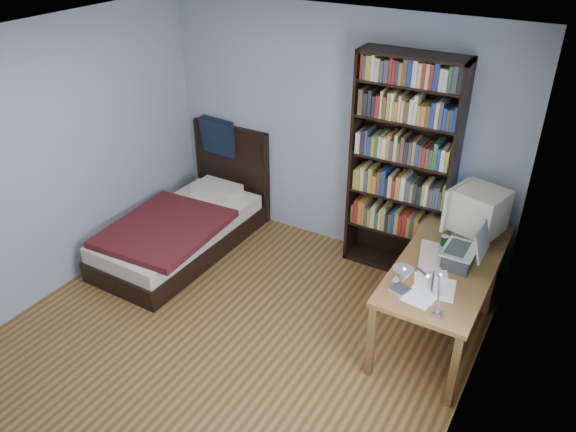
# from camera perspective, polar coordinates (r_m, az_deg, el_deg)

# --- Properties ---
(room) EXTENTS (4.20, 4.24, 2.50)m
(room) POSITION_cam_1_polar(r_m,az_deg,el_deg) (4.15, -7.65, -0.95)
(room) COLOR brown
(room) RESTS_ON ground
(desk) EXTENTS (0.75, 1.69, 0.73)m
(desk) POSITION_cam_1_polar(r_m,az_deg,el_deg) (5.40, 16.92, -4.63)
(desk) COLOR brown
(desk) RESTS_ON floor
(crt_monitor) EXTENTS (0.51, 0.47, 0.48)m
(crt_monitor) POSITION_cam_1_polar(r_m,az_deg,el_deg) (5.09, 18.64, 0.53)
(crt_monitor) COLOR beige
(crt_monitor) RESTS_ON desk
(laptop) EXTENTS (0.32, 0.33, 0.40)m
(laptop) POSITION_cam_1_polar(r_m,az_deg,el_deg) (4.73, 17.20, -3.82)
(laptop) COLOR #2D2D30
(laptop) RESTS_ON desk
(desk_lamp) EXTENTS (0.25, 0.56, 0.66)m
(desk_lamp) POSITION_cam_1_polar(r_m,az_deg,el_deg) (3.62, 12.20, -6.37)
(desk_lamp) COLOR #99999E
(desk_lamp) RESTS_ON desk
(keyboard) EXTENTS (0.29, 0.49, 0.04)m
(keyboard) POSITION_cam_1_polar(r_m,az_deg,el_deg) (4.82, 14.26, -4.07)
(keyboard) COLOR beige
(keyboard) RESTS_ON desk
(speaker) EXTENTS (0.12, 0.12, 0.18)m
(speaker) POSITION_cam_1_polar(r_m,az_deg,el_deg) (4.40, 15.14, -6.61)
(speaker) COLOR #939396
(speaker) RESTS_ON desk
(soda_can) EXTENTS (0.06, 0.06, 0.11)m
(soda_can) POSITION_cam_1_polar(r_m,az_deg,el_deg) (4.97, 15.58, -2.55)
(soda_can) COLOR #083C14
(soda_can) RESTS_ON desk
(mouse) EXTENTS (0.06, 0.11, 0.04)m
(mouse) POSITION_cam_1_polar(r_m,az_deg,el_deg) (5.09, 17.02, -2.49)
(mouse) COLOR silver
(mouse) RESTS_ON desk
(phone_silver) EXTENTS (0.09, 0.10, 0.02)m
(phone_silver) POSITION_cam_1_polar(r_m,az_deg,el_deg) (4.65, 12.01, -5.18)
(phone_silver) COLOR silver
(phone_silver) RESTS_ON desk
(phone_grey) EXTENTS (0.06, 0.10, 0.02)m
(phone_grey) POSITION_cam_1_polar(r_m,az_deg,el_deg) (4.50, 11.01, -6.36)
(phone_grey) COLOR #939396
(phone_grey) RESTS_ON desk
(external_drive) EXTENTS (0.16, 0.16, 0.03)m
(external_drive) POSITION_cam_1_polar(r_m,az_deg,el_deg) (4.40, 11.35, -7.37)
(external_drive) COLOR #939396
(external_drive) RESTS_ON desk
(bookshelf) EXTENTS (0.99, 0.30, 2.19)m
(bookshelf) POSITION_cam_1_polar(r_m,az_deg,el_deg) (5.44, 11.50, 4.69)
(bookshelf) COLOR black
(bookshelf) RESTS_ON floor
(bed) EXTENTS (1.07, 2.03, 1.16)m
(bed) POSITION_cam_1_polar(r_m,az_deg,el_deg) (6.14, -10.48, -1.02)
(bed) COLOR black
(bed) RESTS_ON floor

